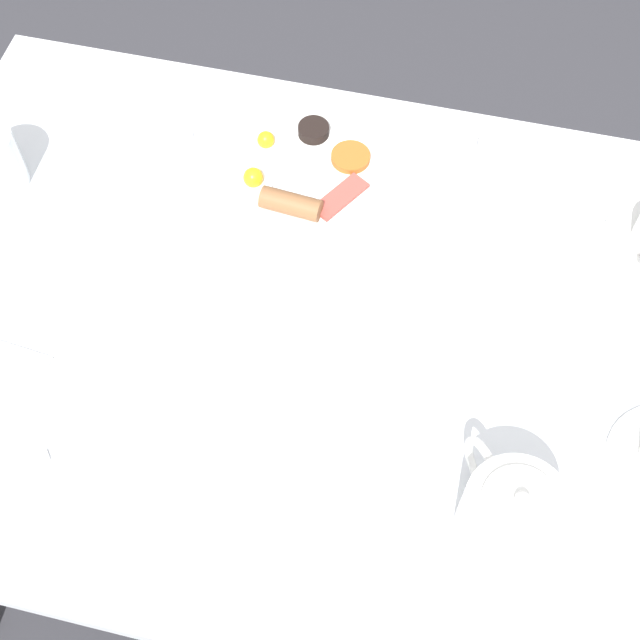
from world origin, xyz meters
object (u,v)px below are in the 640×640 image
Objects in this scene: teapot_near at (510,518)px; knife_by_plate at (124,142)px; fork_spare at (315,322)px; creamer_jug at (496,152)px; breakfast_plate at (301,174)px.

knife_by_plate is (0.46, 0.63, -0.05)m from teapot_near.
fork_spare is at bearing -164.86° from teapot_near.
teapot_near is at bearing -126.44° from knife_by_plate.
fork_spare is (-0.32, 0.19, -0.03)m from creamer_jug.
breakfast_plate is 1.80× the size of fork_spare.
breakfast_plate is 0.25m from fork_spare.
teapot_near is 0.36m from fork_spare.
breakfast_plate is at bearing -90.81° from knife_by_plate.
knife_by_plate is at bearing -162.21° from teapot_near.
breakfast_plate is 0.28m from creamer_jug.
breakfast_plate is 3.55× the size of creamer_jug.
knife_by_plate is 1.25× the size of fork_spare.
breakfast_plate reaches higher than knife_by_plate.
knife_by_plate is (-0.08, 0.54, -0.03)m from creamer_jug.
teapot_near is 2.23× the size of creamer_jug.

